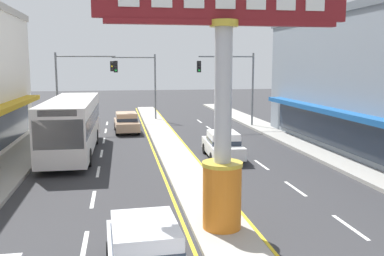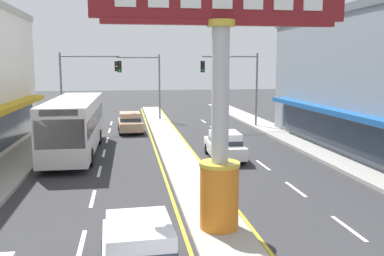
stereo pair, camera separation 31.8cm
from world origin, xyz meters
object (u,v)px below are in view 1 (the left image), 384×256
district_sign (223,96)px  traffic_light_median_far (139,76)px  sedan_mid_left_lane (223,145)px  traffic_light_left_side (79,77)px  sedan_far_right_lane (146,254)px  bus_near_right_lane (72,123)px  traffic_light_right_side (233,77)px  sedan_near_left_lane (127,122)px

district_sign → traffic_light_median_far: district_sign is taller
traffic_light_median_far → sedan_mid_left_lane: traffic_light_median_far is taller
traffic_light_left_side → sedan_mid_left_lane: (8.76, -11.92, -3.46)m
sedan_mid_left_lane → sedan_far_right_lane: bearing=-111.4°
traffic_light_left_side → bus_near_right_lane: bearing=-88.2°
traffic_light_right_side → sedan_mid_left_lane: 12.31m
district_sign → traffic_light_right_side: 22.45m
district_sign → sedan_mid_left_lane: bearing=75.9°
traffic_light_left_side → sedan_far_right_lane: size_ratio=1.42×
traffic_light_right_side → bus_near_right_lane: 14.94m
traffic_light_median_far → sedan_mid_left_lane: (3.81, -17.13, -3.41)m
traffic_light_left_side → sedan_mid_left_lane: bearing=-53.7°
sedan_far_right_lane → traffic_light_median_far: bearing=87.4°
district_sign → sedan_far_right_lane: (-2.59, -2.89, -3.53)m
district_sign → sedan_near_left_lane: 21.16m
bus_near_right_lane → sedan_mid_left_lane: bus_near_right_lane is taller
traffic_light_right_side → sedan_near_left_lane: size_ratio=1.42×
traffic_light_left_side → sedan_far_right_lane: 25.63m
bus_near_right_lane → sedan_far_right_lane: bus_near_right_lane is taller
district_sign → sedan_near_left_lane: district_sign is taller
bus_near_right_lane → traffic_light_median_far: bearing=72.0°
traffic_light_left_side → district_sign: bearing=-74.5°
traffic_light_median_far → bus_near_right_lane: bearing=-108.0°
traffic_light_left_side → traffic_light_right_side: size_ratio=1.00×
district_sign → sedan_far_right_lane: district_sign is taller
bus_near_right_lane → sedan_mid_left_lane: 8.98m
traffic_light_median_far → bus_near_right_lane: traffic_light_median_far is taller
traffic_light_right_side → sedan_near_left_lane: 9.46m
traffic_light_left_side → bus_near_right_lane: (0.29, -9.16, -2.38)m
traffic_light_left_side → sedan_near_left_lane: bearing=-23.3°
sedan_far_right_lane → bus_near_right_lane: bearing=101.7°
traffic_light_right_side → traffic_light_left_side: bearing=176.9°
sedan_mid_left_lane → traffic_light_right_side: bearing=72.3°
district_sign → traffic_light_left_side: size_ratio=1.28×
traffic_light_left_side → sedan_mid_left_lane: 15.19m
traffic_light_right_side → sedan_mid_left_lane: (-3.59, -11.25, -3.46)m
district_sign → sedan_near_left_lane: (-2.59, 20.70, -3.53)m
bus_near_right_lane → sedan_mid_left_lane: (8.47, -2.76, -1.08)m
sedan_mid_left_lane → traffic_light_left_side: bearing=126.3°
traffic_light_right_side → sedan_mid_left_lane: traffic_light_right_side is taller
traffic_light_left_side → bus_near_right_lane: traffic_light_left_side is taller
traffic_light_left_side → traffic_light_median_far: size_ratio=1.00×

